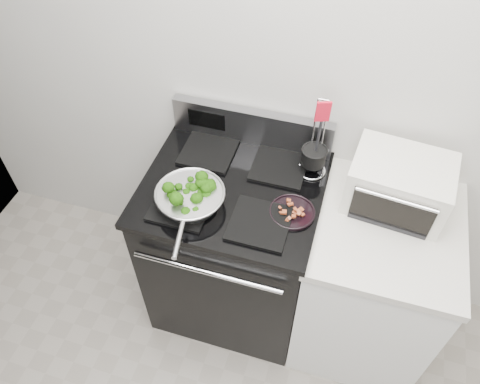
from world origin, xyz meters
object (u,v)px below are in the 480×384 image
at_px(toaster_oven, 399,184).
at_px(bacon_plate, 292,210).
at_px(skillet, 190,197).
at_px(utensil_holder, 313,160).
at_px(gas_range, 234,246).

bearing_deg(toaster_oven, bacon_plate, -146.59).
bearing_deg(skillet, toaster_oven, 9.08).
bearing_deg(bacon_plate, utensil_holder, 83.35).
relative_size(bacon_plate, utensil_holder, 0.48).
bearing_deg(gas_range, skillet, -130.61).
xyz_separation_m(gas_range, toaster_oven, (0.68, 0.13, 0.55)).
relative_size(gas_range, toaster_oven, 2.64).
height_order(gas_range, utensil_holder, utensil_holder).
distance_m(skillet, bacon_plate, 0.43).
distance_m(gas_range, bacon_plate, 0.56).
height_order(gas_range, skillet, gas_range).
bearing_deg(gas_range, bacon_plate, -15.38).
height_order(gas_range, bacon_plate, gas_range).
xyz_separation_m(skillet, toaster_oven, (0.82, 0.29, 0.04)).
relative_size(gas_range, utensil_holder, 2.85).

